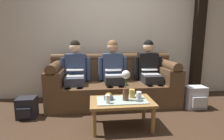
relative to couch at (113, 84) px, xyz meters
name	(u,v)px	position (x,y,z in m)	size (l,w,h in m)	color
ground_plane	(124,134)	(0.00, -1.17, -0.37)	(14.00, 14.00, 0.00)	#382619
back_wall_patterned	(110,29)	(0.00, 0.53, 1.08)	(6.00, 0.12, 2.90)	beige
timber_pillar	(199,29)	(1.94, 0.41, 1.08)	(0.20, 0.20, 2.90)	black
couch	(113,84)	(0.00, 0.00, 0.00)	(2.38, 0.88, 0.96)	#513823
person_left	(75,70)	(-0.71, 0.00, 0.29)	(0.56, 0.67, 1.22)	#383D4C
person_middle	(113,70)	(0.00, 0.00, 0.29)	(0.56, 0.67, 1.22)	#232326
person_right	(149,69)	(0.71, 0.00, 0.29)	(0.56, 0.67, 1.22)	#232326
coffee_table	(122,104)	(0.00, -0.98, -0.03)	(0.88, 0.52, 0.41)	olive
flower_vase	(126,83)	(0.05, -1.01, 0.28)	(0.11, 0.11, 0.42)	brown
snack_bowl	(109,97)	(-0.18, -0.96, 0.07)	(0.13, 0.13, 0.11)	#4C5666
cup_near_left	(139,95)	(0.25, -0.95, 0.08)	(0.08, 0.08, 0.10)	silver
cup_near_right	(132,93)	(0.16, -0.91, 0.10)	(0.08, 0.08, 0.12)	gold
cup_far_center	(108,99)	(-0.20, -1.10, 0.09)	(0.06, 0.06, 0.11)	white
backpack_right	(195,98)	(1.43, -0.46, -0.17)	(0.36, 0.28, 0.40)	#B7B7BC
backpack_left	(27,108)	(-1.44, -0.51, -0.21)	(0.28, 0.29, 0.33)	black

